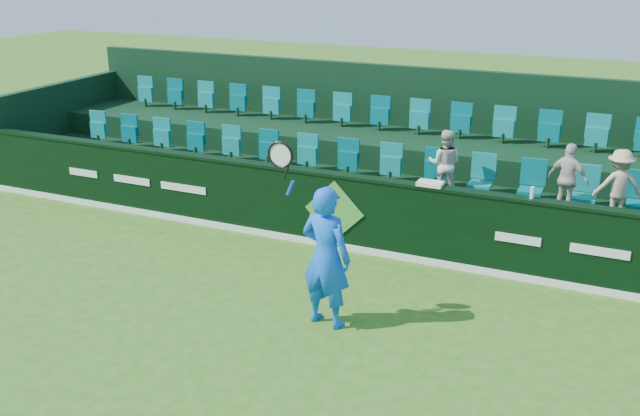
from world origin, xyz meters
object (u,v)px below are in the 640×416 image
at_px(drinks_bottle, 532,193).
at_px(spectator_right, 618,185).
at_px(tennis_player, 326,256).
at_px(spectator_middle, 568,179).
at_px(towel, 430,184).
at_px(spectator_left, 445,164).

bearing_deg(drinks_bottle, spectator_right, 43.35).
xyz_separation_m(tennis_player, spectator_middle, (2.73, 3.72, 0.37)).
distance_m(spectator_right, drinks_bottle, 1.63).
distance_m(spectator_middle, towel, 2.30).
relative_size(tennis_player, spectator_left, 2.18).
bearing_deg(drinks_bottle, spectator_middle, 69.61).
bearing_deg(tennis_player, spectator_middle, 53.75).
relative_size(spectator_middle, drinks_bottle, 6.26).
xyz_separation_m(spectator_middle, spectator_right, (0.77, 0.00, -0.01)).
bearing_deg(spectator_middle, spectator_right, -157.57).
bearing_deg(spectator_left, spectator_middle, 173.03).
xyz_separation_m(spectator_left, spectator_right, (2.84, 0.00, -0.02)).
height_order(tennis_player, spectator_left, tennis_player).
relative_size(tennis_player, spectator_middle, 2.22).
distance_m(tennis_player, spectator_middle, 4.63).
bearing_deg(drinks_bottle, spectator_left, 145.89).
relative_size(spectator_left, spectator_right, 1.03).
distance_m(spectator_middle, drinks_bottle, 1.20).
bearing_deg(spectator_right, spectator_middle, -19.17).
bearing_deg(spectator_middle, tennis_player, 76.18).
height_order(tennis_player, spectator_right, tennis_player).
distance_m(tennis_player, drinks_bottle, 3.50).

